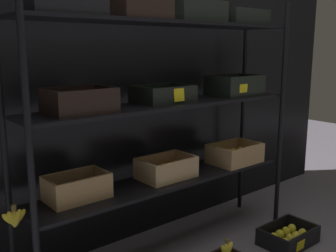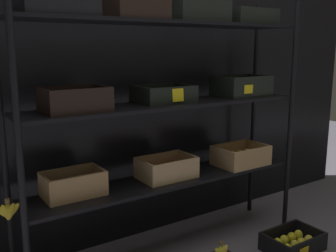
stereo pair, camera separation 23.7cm
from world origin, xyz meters
The scene contains 4 objects.
ground_plane centered at (0.00, 0.00, 0.00)m, with size 10.00×10.00×0.00m, color slate.
storefront_wall centered at (0.00, 0.38, 1.35)m, with size 4.22×0.12×2.70m, color black.
display_rack centered at (0.00, 0.00, 0.99)m, with size 1.94×0.39×1.59m.
crate_ground_center_lemon centered at (0.69, -0.43, 0.05)m, with size 0.37×0.26×0.12m.
Camera 2 is at (-1.29, -1.94, 1.29)m, focal length 41.88 mm.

